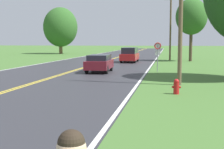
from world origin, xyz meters
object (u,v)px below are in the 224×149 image
at_px(fire_hydrant, 176,86).
at_px(car_red_van_mid_far, 130,55).
at_px(tree_mid_treeline, 60,27).
at_px(tree_right_cluster, 191,17).
at_px(traffic_sign, 158,50).
at_px(car_maroon_hatchback_mid_near, 100,63).

xyz_separation_m(fire_hydrant, car_red_van_mid_far, (-5.08, 22.80, 0.57)).
distance_m(tree_mid_treeline, tree_right_cluster, 32.56).
bearing_deg(tree_right_cluster, tree_mid_treeline, 140.14).
distance_m(fire_hydrant, tree_right_cluster, 26.95).
bearing_deg(traffic_sign, fire_hydrant, -83.30).
xyz_separation_m(traffic_sign, car_maroon_hatchback_mid_near, (-4.70, -1.11, -1.07)).
bearing_deg(traffic_sign, car_maroon_hatchback_mid_near, -166.68).
bearing_deg(tree_mid_treeline, traffic_sign, -59.52).
bearing_deg(tree_right_cluster, traffic_sign, -103.57).
bearing_deg(fire_hydrant, traffic_sign, 96.70).
height_order(traffic_sign, tree_mid_treeline, tree_mid_treeline).
relative_size(traffic_sign, car_maroon_hatchback_mid_near, 0.60).
xyz_separation_m(fire_hydrant, tree_right_cluster, (2.40, 26.31, 5.30)).
bearing_deg(car_maroon_hatchback_mid_near, traffic_sign, 101.11).
bearing_deg(fire_hydrant, tree_mid_treeline, 115.58).
height_order(traffic_sign, tree_right_cluster, tree_right_cluster).
bearing_deg(car_maroon_hatchback_mid_near, tree_right_cluster, 150.72).
bearing_deg(car_maroon_hatchback_mid_near, tree_mid_treeline, -158.21).
xyz_separation_m(tree_mid_treeline, car_red_van_mid_far, (17.51, -24.38, -4.57)).
bearing_deg(tree_mid_treeline, car_maroon_hatchback_mid_near, -66.01).
xyz_separation_m(fire_hydrant, tree_mid_treeline, (-22.59, 47.18, 5.14)).
height_order(tree_right_cluster, car_maroon_hatchback_mid_near, tree_right_cluster).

